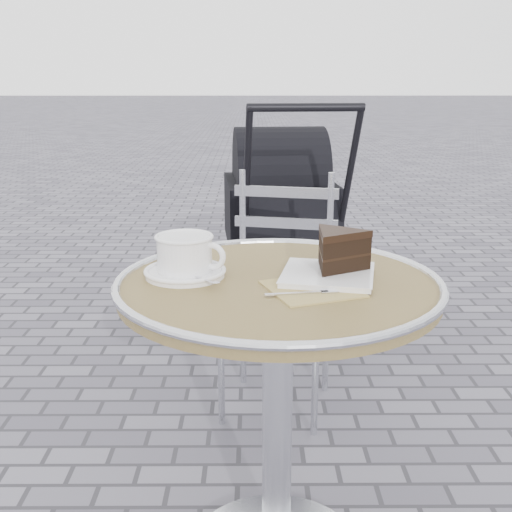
{
  "coord_description": "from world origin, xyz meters",
  "views": [
    {
      "loc": [
        -0.06,
        -1.33,
        1.16
      ],
      "look_at": [
        -0.05,
        0.03,
        0.78
      ],
      "focal_mm": 45.0,
      "sensor_mm": 36.0,
      "label": 1
    }
  ],
  "objects_px": {
    "cappuccino_set": "(186,258)",
    "baby_stroller": "(282,223)",
    "bistro_chair": "(282,263)",
    "cafe_table": "(278,350)",
    "cake_plate_set": "(335,256)"
  },
  "relations": [
    {
      "from": "cappuccino_set",
      "to": "cake_plate_set",
      "type": "distance_m",
      "value": 0.33
    },
    {
      "from": "bistro_chair",
      "to": "baby_stroller",
      "type": "distance_m",
      "value": 0.82
    },
    {
      "from": "cafe_table",
      "to": "cake_plate_set",
      "type": "relative_size",
      "value": 2.47
    },
    {
      "from": "bistro_chair",
      "to": "baby_stroller",
      "type": "bearing_deg",
      "value": 100.2
    },
    {
      "from": "bistro_chair",
      "to": "baby_stroller",
      "type": "relative_size",
      "value": 0.79
    },
    {
      "from": "cafe_table",
      "to": "bistro_chair",
      "type": "height_order",
      "value": "bistro_chair"
    },
    {
      "from": "baby_stroller",
      "to": "cake_plate_set",
      "type": "bearing_deg",
      "value": -93.62
    },
    {
      "from": "cappuccino_set",
      "to": "cafe_table",
      "type": "bearing_deg",
      "value": 7.54
    },
    {
      "from": "cafe_table",
      "to": "baby_stroller",
      "type": "xyz_separation_m",
      "value": [
        0.09,
        1.68,
        -0.09
      ]
    },
    {
      "from": "cappuccino_set",
      "to": "baby_stroller",
      "type": "bearing_deg",
      "value": 98.31
    },
    {
      "from": "cappuccino_set",
      "to": "bistro_chair",
      "type": "relative_size",
      "value": 0.23
    },
    {
      "from": "cafe_table",
      "to": "baby_stroller",
      "type": "height_order",
      "value": "baby_stroller"
    },
    {
      "from": "cappuccino_set",
      "to": "bistro_chair",
      "type": "bearing_deg",
      "value": 91.24
    },
    {
      "from": "cappuccino_set",
      "to": "bistro_chair",
      "type": "height_order",
      "value": "bistro_chair"
    },
    {
      "from": "cappuccino_set",
      "to": "bistro_chair",
      "type": "distance_m",
      "value": 0.9
    }
  ]
}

